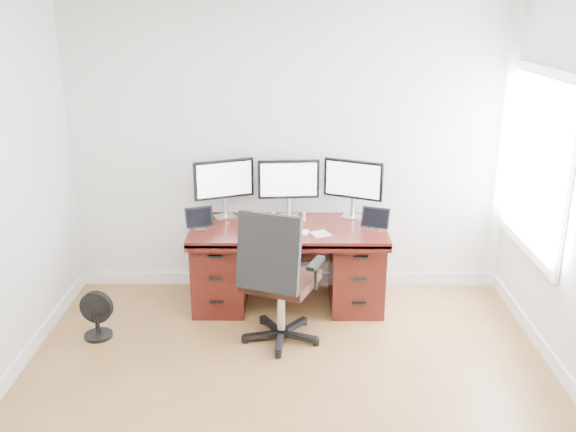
{
  "coord_description": "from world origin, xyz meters",
  "views": [
    {
      "loc": [
        0.04,
        -3.46,
        2.63
      ],
      "look_at": [
        0.0,
        1.5,
        0.95
      ],
      "focal_mm": 40.0,
      "sensor_mm": 36.0,
      "label": 1
    }
  ],
  "objects_px": {
    "floor_fan": "(97,316)",
    "keyboard": "(292,232)",
    "desk": "(288,262)",
    "office_chair": "(278,300)",
    "monitor_center": "(289,181)"
  },
  "relations": [
    {
      "from": "desk",
      "to": "floor_fan",
      "type": "relative_size",
      "value": 4.29
    },
    {
      "from": "floor_fan",
      "to": "desk",
      "type": "bearing_deg",
      "value": 29.74
    },
    {
      "from": "office_chair",
      "to": "monitor_center",
      "type": "height_order",
      "value": "monitor_center"
    },
    {
      "from": "office_chair",
      "to": "floor_fan",
      "type": "relative_size",
      "value": 2.87
    },
    {
      "from": "floor_fan",
      "to": "monitor_center",
      "type": "height_order",
      "value": "monitor_center"
    },
    {
      "from": "monitor_center",
      "to": "keyboard",
      "type": "relative_size",
      "value": 1.95
    },
    {
      "from": "desk",
      "to": "office_chair",
      "type": "bearing_deg",
      "value": -95.91
    },
    {
      "from": "office_chair",
      "to": "keyboard",
      "type": "height_order",
      "value": "office_chair"
    },
    {
      "from": "floor_fan",
      "to": "keyboard",
      "type": "height_order",
      "value": "keyboard"
    },
    {
      "from": "monitor_center",
      "to": "floor_fan",
      "type": "bearing_deg",
      "value": -155.35
    },
    {
      "from": "office_chair",
      "to": "floor_fan",
      "type": "xyz_separation_m",
      "value": [
        -1.48,
        0.06,
        -0.18
      ]
    },
    {
      "from": "desk",
      "to": "office_chair",
      "type": "relative_size",
      "value": 1.49
    },
    {
      "from": "monitor_center",
      "to": "keyboard",
      "type": "bearing_deg",
      "value": -90.65
    },
    {
      "from": "desk",
      "to": "keyboard",
      "type": "xyz_separation_m",
      "value": [
        0.03,
        -0.19,
        0.36
      ]
    },
    {
      "from": "office_chair",
      "to": "floor_fan",
      "type": "height_order",
      "value": "office_chair"
    }
  ]
}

